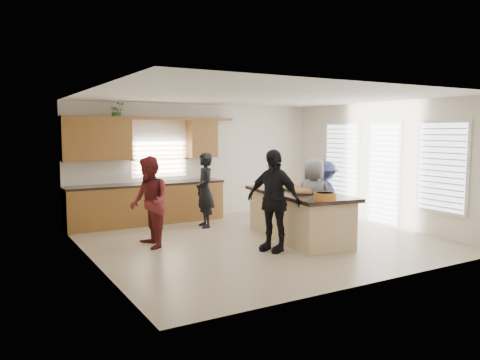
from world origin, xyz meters
TOP-DOWN VIEW (x-y plane):
  - floor at (0.00, 0.00)m, footprint 6.50×6.50m
  - room_shell at (0.00, 0.00)m, footprint 6.52×6.02m
  - back_cabinetry at (-1.47, 2.73)m, footprint 4.08×0.66m
  - right_wall_glazing at (3.22, -0.13)m, footprint 0.06×4.00m
  - island at (0.68, -0.27)m, footprint 1.49×2.83m
  - platter_front at (0.54, -0.57)m, footprint 0.43×0.43m
  - platter_mid at (0.77, -0.04)m, footprint 0.41×0.41m
  - platter_back at (0.65, 0.26)m, footprint 0.41×0.41m
  - salad_bowl at (0.36, -1.43)m, footprint 0.39×0.39m
  - clear_cup at (0.84, -1.07)m, footprint 0.08×0.08m
  - plate_stack at (0.63, 0.65)m, footprint 0.24×0.24m
  - flower_vase at (0.93, 0.96)m, footprint 0.14×0.14m
  - potted_plant at (-2.03, 2.82)m, footprint 0.33×0.29m
  - woman_left_back at (-0.43, 1.69)m, footprint 0.48×0.65m
  - woman_left_mid at (-2.12, 0.52)m, footprint 0.67×0.84m
  - woman_left_front at (-0.28, -0.78)m, footprint 0.84×1.16m
  - woman_right_back at (2.04, 0.50)m, footprint 0.66×1.00m
  - woman_right_front at (0.82, -0.57)m, footprint 0.88×0.95m

SIDE VIEW (x-z plane):
  - floor at x=0.00m, z-range 0.00..0.00m
  - island at x=0.68m, z-range -0.02..0.93m
  - woman_right_back at x=2.04m, z-range 0.00..1.45m
  - woman_right_front at x=0.82m, z-range 0.00..1.62m
  - woman_left_back at x=-0.43m, z-range 0.00..1.66m
  - woman_left_mid at x=-2.12m, z-range 0.00..1.69m
  - back_cabinetry at x=-1.47m, z-range -0.32..2.14m
  - woman_left_front at x=-0.28m, z-range 0.00..1.83m
  - plate_stack at x=0.63m, z-range 0.95..1.00m
  - platter_back at x=0.65m, z-range 0.89..1.06m
  - platter_mid at x=0.77m, z-range 0.89..1.06m
  - platter_front at x=0.54m, z-range 0.89..1.06m
  - clear_cup at x=0.84m, z-range 0.95..1.06m
  - salad_bowl at x=0.36m, z-range 0.96..1.09m
  - flower_vase at x=0.93m, z-range 0.97..1.40m
  - right_wall_glazing at x=3.22m, z-range 0.22..2.47m
  - room_shell at x=0.00m, z-range 0.50..3.31m
  - potted_plant at x=-2.03m, z-range 2.40..2.76m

